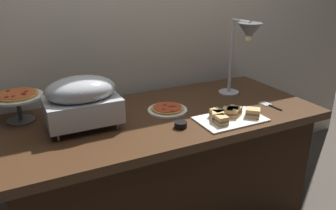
% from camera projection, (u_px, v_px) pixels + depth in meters
% --- Properties ---
extents(back_wall, '(4.40, 0.04, 2.40)m').
position_uv_depth(back_wall, '(129.00, 28.00, 2.26)').
color(back_wall, beige).
rests_on(back_wall, ground_plane).
extents(buffet_table, '(1.90, 0.84, 0.76)m').
position_uv_depth(buffet_table, '(162.00, 168.00, 2.14)').
color(buffet_table, '#422816').
rests_on(buffet_table, ground_plane).
extents(chafing_dish, '(0.39, 0.27, 0.28)m').
position_uv_depth(chafing_dish, '(82.00, 100.00, 1.78)').
color(chafing_dish, '#B7BABF').
rests_on(chafing_dish, buffet_table).
extents(heat_lamp, '(0.15, 0.31, 0.51)m').
position_uv_depth(heat_lamp, '(245.00, 39.00, 2.10)').
color(heat_lamp, '#B7BABF').
rests_on(heat_lamp, buffet_table).
extents(pizza_plate_front, '(0.24, 0.24, 0.03)m').
position_uv_depth(pizza_plate_front, '(167.00, 109.00, 2.04)').
color(pizza_plate_front, white).
rests_on(pizza_plate_front, buffet_table).
extents(pizza_plate_center, '(0.28, 0.28, 0.17)m').
position_uv_depth(pizza_plate_center, '(17.00, 99.00, 1.86)').
color(pizza_plate_center, '#595B60').
rests_on(pizza_plate_center, buffet_table).
extents(sandwich_platter, '(0.39, 0.24, 0.06)m').
position_uv_depth(sandwich_platter, '(230.00, 116.00, 1.92)').
color(sandwich_platter, white).
rests_on(sandwich_platter, buffet_table).
extents(sauce_cup_near, '(0.07, 0.07, 0.03)m').
position_uv_depth(sauce_cup_near, '(181.00, 125.00, 1.82)').
color(sauce_cup_near, black).
rests_on(sauce_cup_near, buffet_table).
extents(serving_spatula, '(0.06, 0.17, 0.01)m').
position_uv_depth(serving_spatula, '(270.00, 106.00, 2.12)').
color(serving_spatula, '#B7BABF').
rests_on(serving_spatula, buffet_table).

